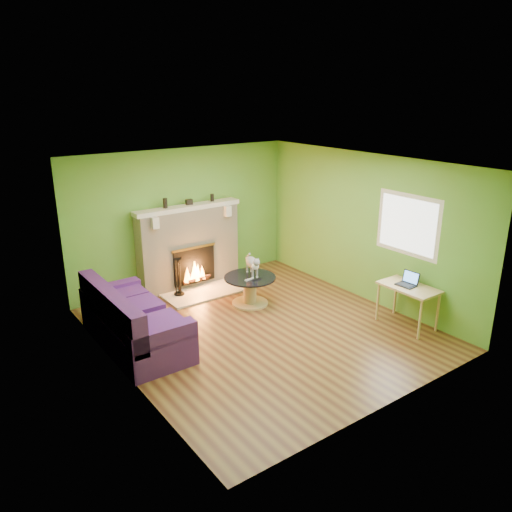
{
  "coord_description": "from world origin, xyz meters",
  "views": [
    {
      "loc": [
        -4.25,
        -5.72,
        3.61
      ],
      "look_at": [
        0.18,
        0.4,
        1.07
      ],
      "focal_mm": 35.0,
      "sensor_mm": 36.0,
      "label": 1
    }
  ],
  "objects_px": {
    "sofa": "(131,323)",
    "cat": "(252,265)",
    "desk": "(409,291)",
    "coffee_table": "(250,288)"
  },
  "relations": [
    {
      "from": "coffee_table",
      "to": "desk",
      "type": "xyz_separation_m",
      "value": [
        1.54,
        -2.16,
        0.3
      ]
    },
    {
      "from": "cat",
      "to": "desk",
      "type": "bearing_deg",
      "value": -39.66
    },
    {
      "from": "coffee_table",
      "to": "cat",
      "type": "height_order",
      "value": "cat"
    },
    {
      "from": "sofa",
      "to": "cat",
      "type": "relative_size",
      "value": 3.37
    },
    {
      "from": "cat",
      "to": "sofa",
      "type": "bearing_deg",
      "value": -156.98
    },
    {
      "from": "sofa",
      "to": "cat",
      "type": "height_order",
      "value": "sofa"
    },
    {
      "from": "sofa",
      "to": "desk",
      "type": "bearing_deg",
      "value": -27.2
    },
    {
      "from": "coffee_table",
      "to": "desk",
      "type": "distance_m",
      "value": 2.67
    },
    {
      "from": "coffee_table",
      "to": "desk",
      "type": "bearing_deg",
      "value": -54.53
    },
    {
      "from": "sofa",
      "to": "coffee_table",
      "type": "distance_m",
      "value": 2.28
    }
  ]
}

